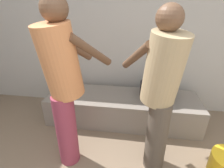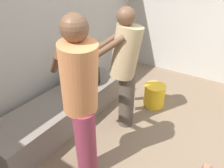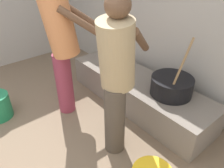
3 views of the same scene
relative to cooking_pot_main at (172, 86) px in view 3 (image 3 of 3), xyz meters
The scene contains 5 objects.
block_enclosure_rear 0.94m from the cooking_pot_main, 131.43° to the left, with size 5.03×0.20×2.36m, color #ADA8A0.
hearth_ledge 0.54m from the cooking_pot_main, behind, with size 2.03×0.60×0.38m, color slate.
cooking_pot_main is the anchor object (origin of this frame).
cook_in_orange_shirt 1.28m from the cooking_pot_main, 139.36° to the right, with size 0.62×0.73×1.58m.
cook_in_tan_shirt 0.83m from the cooking_pot_main, 96.51° to the right, with size 0.59×0.71×1.52m.
Camera 3 is at (1.57, 0.20, 1.77)m, focal length 35.14 mm.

